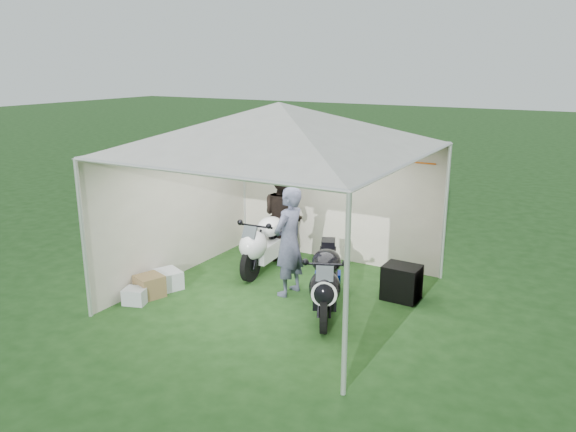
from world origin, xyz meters
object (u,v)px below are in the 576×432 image
motorcycle_white (266,241)px  crate_2 (135,296)px  motorcycle_black (326,280)px  equipment_box (402,282)px  crate_0 (169,279)px  canopy_tent (280,131)px  paddock_stand (328,281)px  crate_1 (150,286)px  person_blue_jacket (289,242)px  person_dark_jacket (283,216)px

motorcycle_white → crate_2: size_ratio=5.86×
motorcycle_white → motorcycle_black: bearing=-37.7°
equipment_box → crate_0: equipment_box is taller
equipment_box → crate_0: bearing=-157.1°
crate_0 → crate_2: size_ratio=1.33×
equipment_box → crate_0: 3.73m
canopy_tent → paddock_stand: bearing=43.0°
canopy_tent → motorcycle_black: size_ratio=3.11×
crate_1 → crate_2: 0.32m
paddock_stand → crate_1: crate_1 is taller
crate_0 → crate_1: 0.42m
equipment_box → crate_1: 3.92m
person_blue_jacket → equipment_box: bearing=118.8°
crate_0 → crate_2: (-0.02, -0.73, -0.03)m
crate_2 → paddock_stand: bearing=39.6°
canopy_tent → paddock_stand: canopy_tent is taller
motorcycle_white → person_blue_jacket: size_ratio=1.12×
canopy_tent → crate_2: canopy_tent is taller
motorcycle_black → crate_1: 2.81m
motorcycle_black → equipment_box: motorcycle_black is taller
person_dark_jacket → crate_0: bearing=88.1°
person_blue_jacket → paddock_stand: bearing=136.9°
paddock_stand → crate_1: bearing=-145.3°
person_dark_jacket → crate_1: bearing=91.5°
canopy_tent → equipment_box: (1.70, 0.79, -2.30)m
motorcycle_white → person_dark_jacket: size_ratio=1.14×
motorcycle_black → crate_2: 2.92m
crate_1 → crate_2: (0.00, -0.31, -0.05)m
equipment_box → crate_0: (-3.43, -1.45, -0.12)m
motorcycle_black → person_dark_jacket: person_dark_jacket is taller
motorcycle_white → paddock_stand: size_ratio=4.73×
canopy_tent → person_dark_jacket: bearing=118.9°
crate_1 → crate_0: bearing=87.2°
motorcycle_black → paddock_stand: motorcycle_black is taller
canopy_tent → person_blue_jacket: 1.72m
paddock_stand → person_dark_jacket: person_dark_jacket is taller
canopy_tent → motorcycle_black: bearing=-16.9°
canopy_tent → crate_2: (-1.75, -1.39, -2.45)m
person_blue_jacket → crate_1: bearing=-51.3°
canopy_tent → paddock_stand: size_ratio=13.76×
paddock_stand → motorcycle_white: bearing=167.2°
crate_0 → crate_1: (-0.02, -0.42, 0.02)m
person_dark_jacket → equipment_box: 2.61m
person_blue_jacket → crate_0: 2.10m
canopy_tent → crate_0: bearing=-159.2°
motorcycle_black → person_dark_jacket: bearing=111.4°
person_dark_jacket → equipment_box: size_ratio=3.14×
paddock_stand → person_blue_jacket: person_blue_jacket is taller
crate_0 → crate_1: bearing=-92.8°
person_blue_jacket → crate_2: (-1.83, -1.49, -0.74)m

